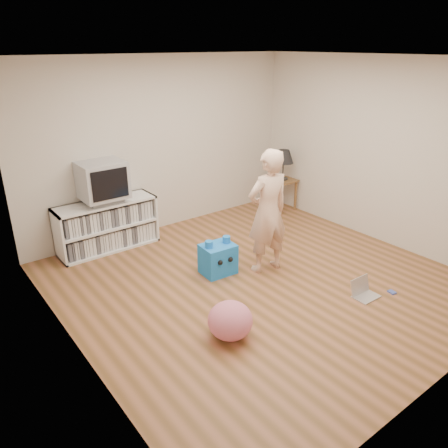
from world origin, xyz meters
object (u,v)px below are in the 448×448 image
Objects in this scene: person at (268,212)px; plush_blue at (218,258)px; media_unit at (107,225)px; crt_tv at (102,180)px; plush_pink at (230,321)px; table_lamp at (284,157)px; dvd_deck at (104,200)px; side_table at (282,187)px; laptop at (363,291)px.

person is 3.33× the size of plush_blue.
plush_blue is at bearing -62.70° from media_unit.
person is 0.86m from plush_blue.
crt_tv is (0.00, -0.02, 0.67)m from media_unit.
table_lamp is at bearing 37.84° from plush_pink.
crt_tv is 3.10m from table_lamp.
plush_blue is (0.80, -1.56, -0.15)m from media_unit.
plush_pink is (0.11, -2.67, -0.83)m from crt_tv.
side_table is (3.07, -0.37, -0.32)m from dvd_deck.
person reaches higher than crt_tv.
side_table is 2.94m from laptop.
plush_pink reaches higher than laptop.
media_unit is at bearing 92.31° from plush_pink.
side_table is 1.79× the size of laptop.
laptop is at bearing -11.13° from plush_pink.
plush_pink is (-1.71, 0.34, 0.13)m from laptop.
laptop is at bearing -115.42° from side_table.
crt_tv is 1.92m from plush_blue.
laptop is at bearing -58.98° from media_unit.
table_lamp is at bearing 31.04° from plush_blue.
laptop is (1.82, -3.01, -0.68)m from dvd_deck.
laptop is at bearing -58.85° from dvd_deck.
person is at bearing 113.08° from laptop.
side_table is 2.56m from plush_blue.
media_unit is 2.33× the size of crt_tv.
person is at bearing -53.49° from crt_tv.
plush_blue reaches higher than laptop.
laptop is (1.82, -3.01, -0.96)m from crt_tv.
person is at bearing -24.30° from plush_blue.
side_table is at bearing -6.86° from dvd_deck.
plush_pink is (0.11, -2.69, -0.16)m from media_unit.
side_table is 3.76m from plush_pink.
plush_pink is at bearing 170.42° from laptop.
person is (-1.72, -1.47, -0.15)m from table_lamp.
dvd_deck reaches higher than laptop.
side_table is 1.15× the size of plush_blue.
person is 5.19× the size of laptop.
dvd_deck is 0.82× the size of side_table.
dvd_deck is 0.29m from crt_tv.
media_unit is 3.15m from table_lamp.
media_unit reaches higher than plush_pink.
person is at bearing 33.87° from plush_pink.
person is at bearing -53.54° from dvd_deck.
plush_pink is at bearing -87.67° from crt_tv.
crt_tv is (0.00, -0.00, 0.29)m from dvd_deck.
table_lamp is 2.66m from plush_blue.
crt_tv reaches higher than plush_pink.
dvd_deck is 0.87× the size of table_lamp.
laptop is (0.46, -1.17, -0.74)m from person.
table_lamp is (3.07, -0.39, 0.59)m from media_unit.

